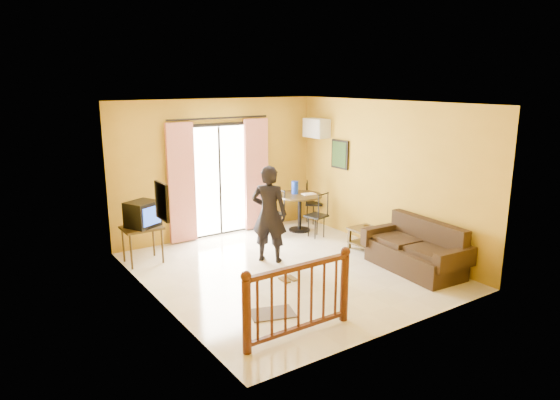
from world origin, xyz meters
TOP-DOWN VIEW (x-y plane):
  - ground at (0.00, 0.00)m, footprint 5.00×5.00m
  - room_shell at (0.00, 0.00)m, footprint 5.00×5.00m
  - balcony_door at (0.00, 2.43)m, footprint 2.25×0.14m
  - tv_table at (-1.90, 1.74)m, footprint 0.66×0.55m
  - television at (-1.87, 1.74)m, footprint 0.64×0.61m
  - picture_left at (-2.22, -0.20)m, footprint 0.05×0.42m
  - dining_table at (1.54, 1.76)m, footprint 0.95×0.95m
  - water_jug at (1.50, 1.89)m, footprint 0.15×0.15m
  - serving_tray at (1.70, 1.66)m, footprint 0.30×0.22m
  - dining_chairs at (1.54, 1.69)m, footprint 1.78×1.39m
  - air_conditioner at (2.09, 1.95)m, footprint 0.31×0.60m
  - botanical_print at (2.22, 1.30)m, footprint 0.05×0.50m
  - coffee_table at (1.85, -0.13)m, footprint 0.52×0.94m
  - bowl at (1.85, 0.02)m, footprint 0.20×0.20m
  - sofa at (1.85, -1.18)m, footprint 0.93×1.82m
  - standing_person at (-0.00, 0.57)m, footprint 0.73×0.74m
  - stair_balustrade at (-1.15, -1.90)m, footprint 1.63×0.13m
  - doormat at (-1.10, -1.22)m, footprint 0.69×0.57m
  - sandals at (-0.23, -0.35)m, footprint 0.26×0.26m

SIDE VIEW (x-z plane):
  - ground at x=0.00m, z-range 0.00..0.00m
  - dining_chairs at x=1.54m, z-range -0.47..0.47m
  - doormat at x=-1.10m, z-range 0.00..0.02m
  - sandals at x=-0.23m, z-range 0.00..0.03m
  - coffee_table at x=1.85m, z-range 0.07..0.49m
  - sofa at x=1.85m, z-range -0.11..0.74m
  - bowl at x=1.85m, z-range 0.42..0.47m
  - stair_balustrade at x=-1.15m, z-range 0.05..1.08m
  - tv_table at x=-1.90m, z-range 0.25..0.91m
  - dining_table at x=1.54m, z-range 0.23..1.03m
  - serving_tray at x=1.70m, z-range 0.79..0.81m
  - standing_person at x=0.00m, z-range 0.00..1.73m
  - television at x=-1.87m, z-range 0.66..1.11m
  - water_jug at x=1.50m, z-range 0.79..1.06m
  - balcony_door at x=0.00m, z-range -0.04..2.42m
  - picture_left at x=-2.22m, z-range 1.29..1.81m
  - botanical_print at x=2.22m, z-range 1.35..1.95m
  - room_shell at x=0.00m, z-range -0.80..4.20m
  - air_conditioner at x=2.09m, z-range 1.95..2.35m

